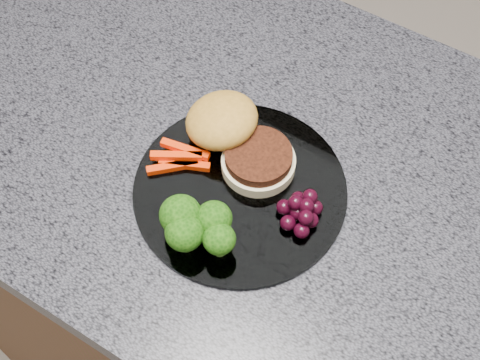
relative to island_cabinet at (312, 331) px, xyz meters
The scene contains 7 objects.
island_cabinet is the anchor object (origin of this frame).
countertop 0.45m from the island_cabinet, ahead, with size 1.20×0.60×0.04m, color #4E4F59.
plate 0.49m from the island_cabinet, 153.62° to the right, with size 0.26×0.26×0.01m, color white.
burger 0.52m from the island_cabinet, behind, with size 0.16×0.11×0.05m.
carrot_sticks 0.53m from the island_cabinet, 162.31° to the right, with size 0.07×0.07×0.02m.
broccoli 0.54m from the island_cabinet, 131.30° to the right, with size 0.10×0.08×0.06m.
grape_bunch 0.49m from the island_cabinet, 124.27° to the right, with size 0.05×0.06×0.03m.
Camera 1 is at (0.10, -0.41, 1.60)m, focal length 50.00 mm.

